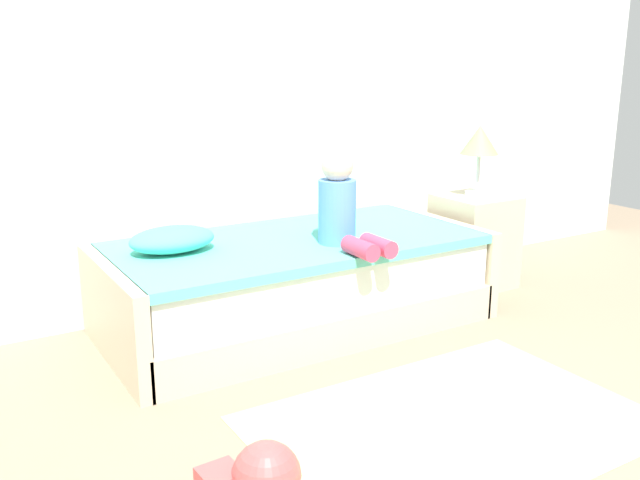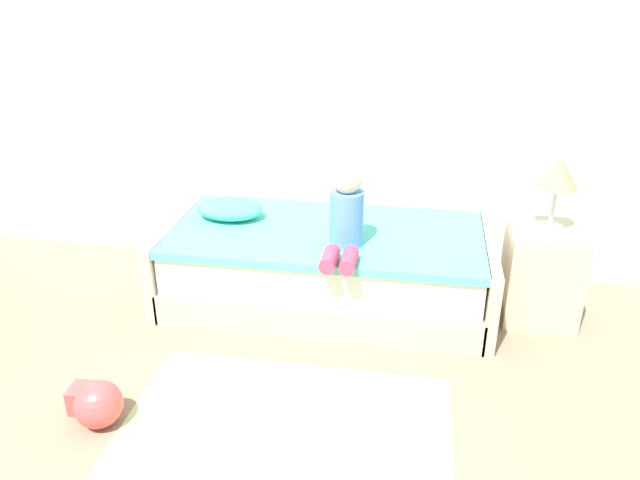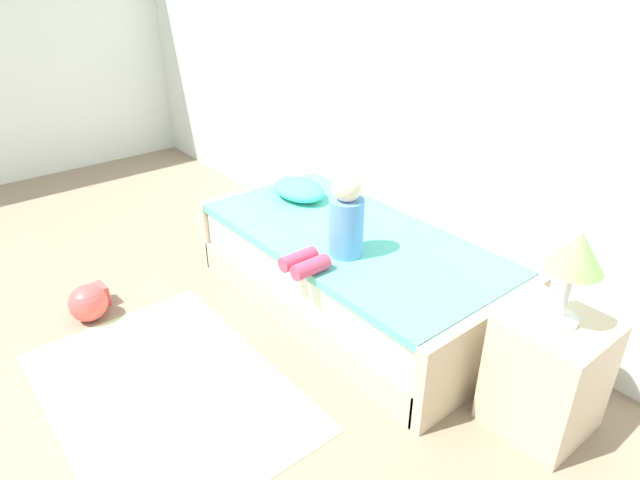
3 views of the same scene
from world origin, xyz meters
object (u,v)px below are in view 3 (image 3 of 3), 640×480
nightstand (547,374)px  child_figure (340,224)px  table_lamp (576,256)px  pillow (299,189)px  toy_block (96,296)px  bed (350,270)px  toy_ball (88,303)px

nightstand → child_figure: child_figure is taller
nightstand → child_figure: bearing=-168.1°
table_lamp → nightstand: bearing=0.0°
child_figure → pillow: (-0.82, 0.33, -0.14)m
nightstand → table_lamp: 0.64m
nightstand → toy_block: (-2.38, -1.32, -0.23)m
nightstand → pillow: 2.04m
child_figure → toy_block: child_figure is taller
bed → toy_ball: bearing=-122.9°
pillow → toy_ball: size_ratio=1.88×
child_figure → toy_ball: 1.66m
nightstand → pillow: pillow is taller
pillow → nightstand: bearing=-2.1°
bed → table_lamp: table_lamp is taller
nightstand → toy_block: size_ratio=4.47×
bed → table_lamp: size_ratio=4.69×
nightstand → table_lamp: (0.00, 0.00, 0.64)m
child_figure → toy_block: 1.71m
bed → pillow: bearing=171.5°
table_lamp → toy_ball: size_ratio=1.92×
nightstand → pillow: size_ratio=1.36×
table_lamp → pillow: size_ratio=1.02×
bed → toy_block: bed is taller
nightstand → child_figure: size_ratio=1.18×
bed → nightstand: bearing=1.1°
child_figure → toy_ball: bearing=-132.2°
bed → pillow: 0.75m
bed → child_figure: bearing=-56.9°
nightstand → child_figure: 1.29m
table_lamp → toy_block: bearing=-150.9°
table_lamp → toy_block: (-2.38, -1.32, -0.87)m
nightstand → toy_ball: nightstand is taller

